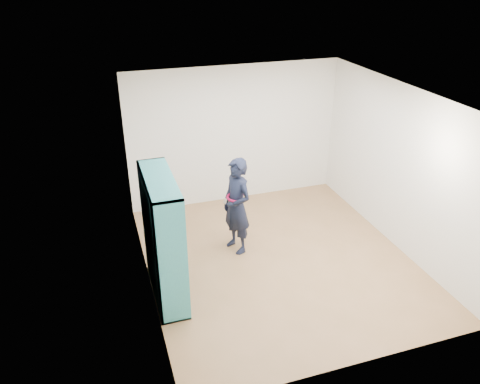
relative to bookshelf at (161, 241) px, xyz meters
name	(u,v)px	position (x,y,z in m)	size (l,w,h in m)	color
floor	(278,259)	(1.83, 0.25, -0.86)	(4.50, 4.50, 0.00)	olive
ceiling	(285,97)	(1.83, 0.25, 1.74)	(4.50, 4.50, 0.00)	white
wall_left	(143,206)	(-0.17, 0.25, 0.44)	(0.02, 4.50, 2.60)	white
wall_right	(399,168)	(3.83, 0.25, 0.44)	(0.02, 4.50, 2.60)	white
wall_back	(235,135)	(1.83, 2.50, 0.44)	(4.00, 0.02, 2.60)	white
wall_front	(364,275)	(1.83, -2.00, 0.44)	(4.00, 0.02, 2.60)	white
bookshelf	(161,241)	(0.00, 0.00, 0.00)	(0.39, 1.34, 1.78)	teal
person	(237,206)	(1.30, 0.75, -0.07)	(0.55, 0.67, 1.58)	black
smartphone	(225,201)	(1.13, 0.78, 0.03)	(0.05, 0.08, 0.12)	silver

